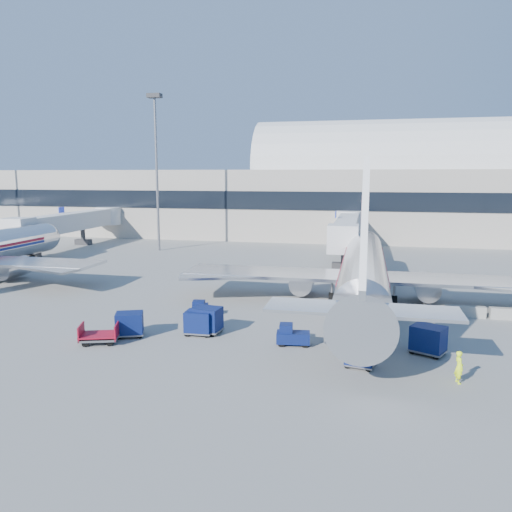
% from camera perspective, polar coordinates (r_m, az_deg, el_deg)
% --- Properties ---
extents(ground, '(260.00, 260.00, 0.00)m').
position_cam_1_polar(ground, '(41.66, -1.98, -6.24)').
color(ground, gray).
rests_on(ground, ground).
extents(terminal, '(170.00, 28.15, 21.00)m').
position_cam_1_polar(terminal, '(97.80, -1.56, 7.12)').
color(terminal, '#B2AA9E').
rests_on(terminal, ground).
extents(airliner_main, '(32.00, 37.26, 12.07)m').
position_cam_1_polar(airliner_main, '(44.14, 12.17, -1.66)').
color(airliner_main, silver).
rests_on(airliner_main, ground).
extents(jetbridge_near, '(4.40, 27.50, 6.25)m').
position_cam_1_polar(jetbridge_near, '(70.09, 10.40, 3.19)').
color(jetbridge_near, silver).
rests_on(jetbridge_near, ground).
extents(jetbridge_mid, '(4.40, 27.50, 6.25)m').
position_cam_1_polar(jetbridge_mid, '(82.96, -20.05, 3.70)').
color(jetbridge_mid, silver).
rests_on(jetbridge_mid, ground).
extents(mast_west, '(2.00, 1.20, 22.60)m').
position_cam_1_polar(mast_west, '(75.23, -11.35, 11.86)').
color(mast_west, slate).
rests_on(mast_west, ground).
extents(barrier_near, '(3.00, 0.55, 0.90)m').
position_cam_1_polar(barrier_near, '(42.98, 22.81, -5.87)').
color(barrier_near, '#9E9E96').
rests_on(barrier_near, ground).
extents(barrier_mid, '(3.00, 0.55, 0.90)m').
position_cam_1_polar(barrier_mid, '(43.71, 27.09, -5.92)').
color(barrier_mid, '#9E9E96').
rests_on(barrier_mid, ground).
extents(tug_lead, '(2.30, 1.34, 1.43)m').
position_cam_1_polar(tug_lead, '(33.41, 4.12, -9.04)').
color(tug_lead, '#0A164B').
rests_on(tug_lead, ground).
extents(tug_right, '(2.62, 2.69, 1.63)m').
position_cam_1_polar(tug_right, '(35.67, 11.43, -7.85)').
color(tug_right, '#0A164B').
rests_on(tug_right, ground).
extents(tug_left, '(1.41, 2.28, 1.39)m').
position_cam_1_polar(tug_left, '(39.99, -6.47, -6.02)').
color(tug_left, '#0A164B').
rests_on(tug_left, ground).
extents(cart_train_a, '(2.29, 1.86, 1.85)m').
position_cam_1_polar(cart_train_a, '(35.81, -5.68, -7.23)').
color(cart_train_a, '#0A164B').
rests_on(cart_train_a, ground).
extents(cart_train_b, '(1.98, 1.54, 1.71)m').
position_cam_1_polar(cart_train_b, '(35.53, -6.53, -7.51)').
color(cart_train_b, '#0A164B').
rests_on(cart_train_b, ground).
extents(cart_train_c, '(2.32, 2.05, 1.69)m').
position_cam_1_polar(cart_train_c, '(36.02, -14.25, -7.52)').
color(cart_train_c, '#0A164B').
rests_on(cart_train_c, ground).
extents(cart_solo_near, '(1.90, 1.60, 1.48)m').
position_cam_1_polar(cart_solo_near, '(30.24, 11.80, -10.92)').
color(cart_solo_near, '#0A164B').
rests_on(cart_solo_near, ground).
extents(cart_solo_far, '(2.53, 2.32, 1.81)m').
position_cam_1_polar(cart_solo_far, '(33.40, 19.09, -8.97)').
color(cart_solo_far, '#0A164B').
rests_on(cart_solo_far, ground).
extents(cart_open_red, '(2.86, 2.40, 0.66)m').
position_cam_1_polar(cart_open_red, '(35.25, -17.42, -8.77)').
color(cart_open_red, slate).
rests_on(cart_open_red, ground).
extents(ramp_worker, '(0.59, 0.74, 1.80)m').
position_cam_1_polar(ramp_worker, '(29.58, 22.18, -11.67)').
color(ramp_worker, '#D4F91A').
rests_on(ramp_worker, ground).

